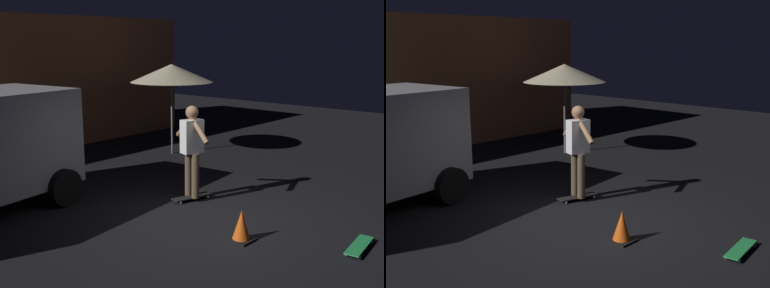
% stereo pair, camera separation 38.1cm
% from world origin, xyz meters
% --- Properties ---
extents(ground_plane, '(28.00, 28.00, 0.00)m').
position_xyz_m(ground_plane, '(0.00, 0.00, 0.00)').
color(ground_plane, black).
extents(patio_umbrella, '(2.10, 2.10, 2.30)m').
position_xyz_m(patio_umbrella, '(3.21, 3.83, 2.07)').
color(patio_umbrella, slate).
rests_on(patio_umbrella, ground_plane).
extents(skateboard_ridden, '(0.81, 0.40, 0.07)m').
position_xyz_m(skateboard_ridden, '(0.71, 0.97, 0.06)').
color(skateboard_ridden, black).
rests_on(skateboard_ridden, ground_plane).
extents(skateboard_spare, '(0.80, 0.29, 0.07)m').
position_xyz_m(skateboard_spare, '(0.64, -2.19, 0.06)').
color(skateboard_spare, green).
rests_on(skateboard_spare, ground_plane).
extents(skater, '(0.42, 0.97, 1.67)m').
position_xyz_m(skater, '(0.71, 0.97, 1.04)').
color(skater, brown).
rests_on(skater, skateboard_ridden).
extents(traffic_cone, '(0.34, 0.34, 0.46)m').
position_xyz_m(traffic_cone, '(-0.19, -0.77, 0.21)').
color(traffic_cone, black).
rests_on(traffic_cone, ground_plane).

